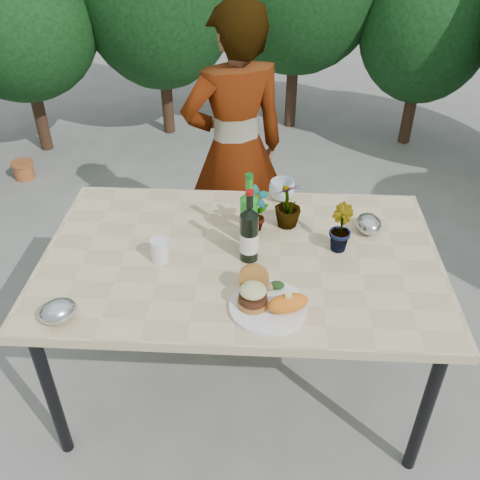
{
  "coord_description": "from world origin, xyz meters",
  "views": [
    {
      "loc": [
        0.09,
        -1.71,
        2.06
      ],
      "look_at": [
        0.0,
        -0.08,
        0.88
      ],
      "focal_mm": 40.0,
      "sensor_mm": 36.0,
      "label": 1
    }
  ],
  "objects_px": {
    "patio_table": "(241,266)",
    "wine_bottle": "(249,235)",
    "dinner_plate": "(268,307)",
    "person": "(235,151)"
  },
  "relations": [
    {
      "from": "patio_table",
      "to": "wine_bottle",
      "type": "bearing_deg",
      "value": -34.5
    },
    {
      "from": "patio_table",
      "to": "wine_bottle",
      "type": "xyz_separation_m",
      "value": [
        0.03,
        -0.02,
        0.17
      ]
    },
    {
      "from": "patio_table",
      "to": "dinner_plate",
      "type": "height_order",
      "value": "dinner_plate"
    },
    {
      "from": "patio_table",
      "to": "person",
      "type": "relative_size",
      "value": 1.03
    },
    {
      "from": "dinner_plate",
      "to": "person",
      "type": "xyz_separation_m",
      "value": [
        -0.19,
        1.17,
        0.02
      ]
    },
    {
      "from": "dinner_plate",
      "to": "wine_bottle",
      "type": "height_order",
      "value": "wine_bottle"
    },
    {
      "from": "patio_table",
      "to": "person",
      "type": "bearing_deg",
      "value": 95.07
    },
    {
      "from": "dinner_plate",
      "to": "person",
      "type": "bearing_deg",
      "value": 99.16
    },
    {
      "from": "patio_table",
      "to": "dinner_plate",
      "type": "xyz_separation_m",
      "value": [
        0.11,
        -0.31,
        0.06
      ]
    },
    {
      "from": "dinner_plate",
      "to": "patio_table",
      "type": "bearing_deg",
      "value": 110.01
    }
  ]
}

